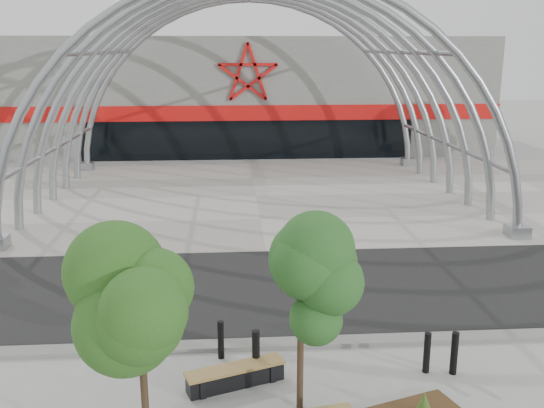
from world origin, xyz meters
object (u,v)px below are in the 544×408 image
object	(u,v)px
street_tree_1	(301,277)
bollard_2	(221,340)
street_tree_0	(140,324)
bench_0	(236,376)

from	to	relation	value
street_tree_1	bollard_2	distance (m)	3.67
street_tree_0	bollard_2	bearing A→B (deg)	73.11
street_tree_0	street_tree_1	world-z (taller)	street_tree_1
street_tree_0	bench_0	world-z (taller)	street_tree_0
street_tree_0	bench_0	distance (m)	4.15
bench_0	street_tree_0	bearing A→B (deg)	-119.35
bench_0	bollard_2	distance (m)	1.33
street_tree_0	street_tree_1	distance (m)	3.43
street_tree_1	bench_0	bearing A→B (deg)	144.97
street_tree_0	bollard_2	distance (m)	4.87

